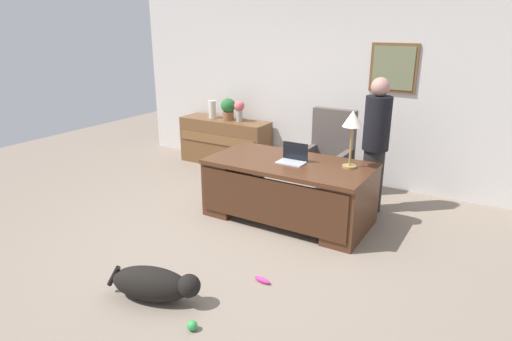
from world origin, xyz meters
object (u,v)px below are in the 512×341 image
(laptop, at_px, (293,158))
(desk_lamp, at_px, (352,122))
(dog_lying, at_px, (155,284))
(dog_toy_bone, at_px, (262,280))
(desk, at_px, (288,188))
(person_standing, at_px, (375,144))
(vase_with_flowers, at_px, (239,109))
(armchair, at_px, (328,160))
(vase_empty, at_px, (212,109))
(dog_toy_ball, at_px, (192,326))
(credenza, at_px, (225,142))
(potted_plant, at_px, (228,108))

(laptop, height_order, desk_lamp, desk_lamp)
(dog_lying, bearing_deg, dog_toy_bone, 46.84)
(desk, bearing_deg, desk_lamp, 15.77)
(person_standing, xyz_separation_m, vase_with_flowers, (-2.42, 0.64, 0.10))
(dog_lying, xyz_separation_m, desk_lamp, (0.90, 2.25, 1.10))
(armchair, height_order, desk_lamp, desk_lamp)
(person_standing, xyz_separation_m, desk_lamp, (-0.10, -0.62, 0.38))
(laptop, distance_m, vase_empty, 2.63)
(laptop, xyz_separation_m, vase_empty, (-2.22, 1.41, 0.13))
(dog_toy_ball, bearing_deg, armchair, 93.47)
(dog_toy_ball, xyz_separation_m, dog_toy_bone, (0.13, 0.86, -0.02))
(desk_lamp, height_order, dog_toy_ball, desk_lamp)
(dog_toy_ball, bearing_deg, vase_empty, 124.14)
(laptop, bearing_deg, vase_with_flowers, 139.83)
(armchair, relative_size, dog_lying, 1.38)
(credenza, xyz_separation_m, dog_toy_bone, (2.37, -2.80, -0.36))
(credenza, bearing_deg, vase_empty, 179.68)
(vase_with_flowers, relative_size, dog_toy_bone, 1.99)
(dog_lying, xyz_separation_m, potted_plant, (-1.63, 3.51, 0.81))
(dog_toy_bone, bearing_deg, dog_lying, -133.16)
(desk, xyz_separation_m, dog_toy_bone, (0.44, -1.35, -0.38))
(dog_lying, distance_m, dog_toy_ball, 0.56)
(credenza, xyz_separation_m, person_standing, (2.71, -0.64, 0.49))
(desk_lamp, distance_m, potted_plant, 2.84)
(person_standing, bearing_deg, dog_toy_ball, -98.99)
(dog_lying, height_order, desk_lamp, desk_lamp)
(desk, distance_m, dog_toy_bone, 1.47)
(dog_toy_bone, bearing_deg, armchair, 97.97)
(credenza, relative_size, person_standing, 0.92)
(credenza, relative_size, desk_lamp, 2.38)
(armchair, bearing_deg, vase_empty, 168.41)
(armchair, xyz_separation_m, dog_toy_bone, (0.33, -2.33, -0.49))
(laptop, height_order, potted_plant, potted_plant)
(credenza, bearing_deg, desk_lamp, -25.75)
(armchair, bearing_deg, credenza, 167.08)
(credenza, height_order, vase_with_flowers, vase_with_flowers)
(vase_with_flowers, bearing_deg, credenza, -179.73)
(vase_empty, bearing_deg, desk_lamp, -23.79)
(person_standing, bearing_deg, vase_with_flowers, 165.09)
(vase_with_flowers, bearing_deg, desk_lamp, -28.57)
(credenza, bearing_deg, person_standing, -13.33)
(dog_toy_ball, bearing_deg, desk_lamp, 81.19)
(potted_plant, height_order, dog_toy_bone, potted_plant)
(vase_empty, xyz_separation_m, dog_toy_bone, (2.62, -2.80, -0.89))
(person_standing, bearing_deg, potted_plant, 166.27)
(dog_toy_ball, bearing_deg, person_standing, 81.01)
(armchair, height_order, laptop, armchair)
(credenza, height_order, desk_lamp, desk_lamp)
(laptop, bearing_deg, armchair, 85.71)
(desk, bearing_deg, armchair, 83.43)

